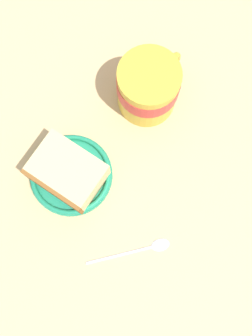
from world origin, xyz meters
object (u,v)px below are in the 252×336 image
object	(u,v)px
small_plate	(71,175)
cake_slice	(68,172)
tea_mug	(148,86)
teaspoon	(145,248)

from	to	relation	value
small_plate	cake_slice	distance (cm)	3.06
cake_slice	tea_mug	distance (cm)	18.67
cake_slice	teaspoon	distance (cm)	17.21
cake_slice	tea_mug	size ratio (longest dim) A/B	1.18
teaspoon	small_plate	bearing A→B (deg)	48.25
tea_mug	teaspoon	distance (cm)	25.74
small_plate	tea_mug	bearing A→B (deg)	-40.45
tea_mug	teaspoon	size ratio (longest dim) A/B	0.84
cake_slice	teaspoon	bearing A→B (deg)	-130.84
small_plate	teaspoon	world-z (taller)	small_plate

